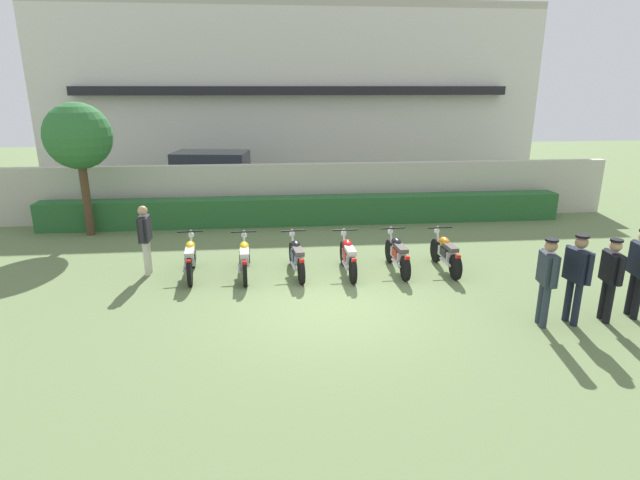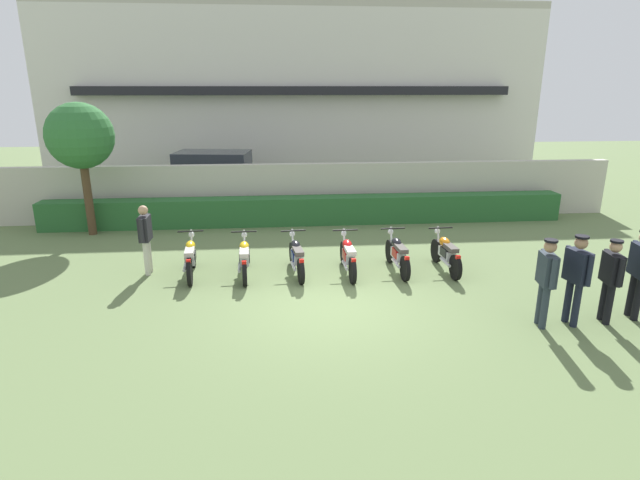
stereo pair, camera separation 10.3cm
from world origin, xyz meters
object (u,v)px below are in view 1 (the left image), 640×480
at_px(motorcycle_in_row_1, 245,258).
at_px(motorcycle_in_row_5, 446,252).
at_px(tree_near_inspector, 78,137).
at_px(officer_0, 547,275).
at_px(motorcycle_in_row_0, 191,258).
at_px(parked_car, 216,177).
at_px(inspector_person, 145,234).
at_px(motorcycle_in_row_4, 397,253).
at_px(officer_1, 577,272).
at_px(motorcycle_in_row_3, 348,256).
at_px(officer_2, 611,274).
at_px(officer_3, 640,266).
at_px(motorcycle_in_row_2, 297,256).

relative_size(motorcycle_in_row_1, motorcycle_in_row_5, 1.02).
height_order(tree_near_inspector, officer_0, tree_near_inspector).
bearing_deg(motorcycle_in_row_0, officer_0, -120.26).
bearing_deg(parked_car, officer_0, -50.47).
distance_m(motorcycle_in_row_0, inspector_person, 1.18).
bearing_deg(motorcycle_in_row_4, officer_1, -142.88).
bearing_deg(motorcycle_in_row_3, motorcycle_in_row_0, 85.65).
xyz_separation_m(officer_0, officer_2, (1.27, 0.05, -0.04)).
relative_size(motorcycle_in_row_4, officer_0, 1.12).
xyz_separation_m(motorcycle_in_row_4, officer_1, (2.54, -3.05, 0.57)).
distance_m(motorcycle_in_row_0, officer_2, 8.67).
bearing_deg(motorcycle_in_row_5, officer_0, -167.68).
bearing_deg(motorcycle_in_row_0, motorcycle_in_row_4, -96.53).
distance_m(motorcycle_in_row_1, motorcycle_in_row_4, 3.60).
bearing_deg(officer_1, parked_car, -65.11).
relative_size(inspector_person, officer_1, 0.96).
bearing_deg(officer_0, motorcycle_in_row_0, -16.35).
bearing_deg(motorcycle_in_row_1, motorcycle_in_row_4, -93.02).
xyz_separation_m(parked_car, officer_2, (8.24, -11.30, 0.00)).
distance_m(motorcycle_in_row_0, officer_1, 8.05).
bearing_deg(officer_2, officer_1, 10.10).
bearing_deg(motorcycle_in_row_5, motorcycle_in_row_4, 84.95).
relative_size(motorcycle_in_row_5, officer_2, 1.15).
distance_m(officer_1, officer_3, 1.34).
bearing_deg(officer_1, motorcycle_in_row_0, -32.15).
height_order(inspector_person, officer_1, officer_1).
bearing_deg(motorcycle_in_row_4, officer_0, -150.14).
xyz_separation_m(parked_car, officer_1, (7.55, -11.33, 0.08)).
height_order(parked_car, tree_near_inspector, tree_near_inspector).
distance_m(parked_car, officer_1, 13.62).
distance_m(parked_car, motorcycle_in_row_5, 10.38).
bearing_deg(officer_1, motorcycle_in_row_5, -74.16).
relative_size(motorcycle_in_row_2, motorcycle_in_row_3, 1.00).
height_order(motorcycle_in_row_3, officer_1, officer_1).
xyz_separation_m(parked_car, officer_0, (6.97, -11.36, 0.05)).
bearing_deg(officer_3, officer_1, 14.82).
relative_size(motorcycle_in_row_4, officer_1, 1.09).
distance_m(motorcycle_in_row_5, officer_3, 3.97).
bearing_deg(officer_0, tree_near_inspector, -25.40).
bearing_deg(motorcycle_in_row_3, officer_2, -125.39).
relative_size(inspector_person, officer_0, 0.99).
bearing_deg(inspector_person, motorcycle_in_row_5, -3.58).
bearing_deg(inspector_person, motorcycle_in_row_0, -13.84).
distance_m(tree_near_inspector, officer_3, 14.09).
xyz_separation_m(motorcycle_in_row_1, motorcycle_in_row_5, (4.76, -0.09, 0.00)).
bearing_deg(officer_1, motorcycle_in_row_4, -59.07).
distance_m(inspector_person, officer_2, 9.71).
bearing_deg(parked_car, tree_near_inspector, -119.29).
bearing_deg(motorcycle_in_row_3, motorcycle_in_row_1, 86.53).
xyz_separation_m(motorcycle_in_row_1, motorcycle_in_row_4, (3.60, -0.03, -0.00)).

